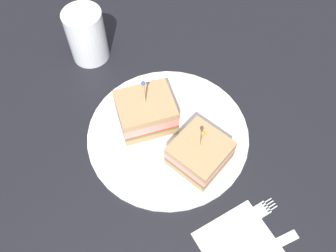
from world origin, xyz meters
The scene contains 8 objects.
ground_plane centered at (0.00, 0.00, -1.00)cm, with size 102.66×102.66×2.00cm, color black.
plate centered at (0.00, 0.00, 0.46)cm, with size 29.44×29.44×0.92cm, color white.
sandwich_half_front centered at (3.96, -6.69, 3.37)cm, with size 11.94×11.90×9.36cm.
sandwich_half_back centered at (-3.32, 3.24, 3.85)cm, with size 10.38×9.02×11.35cm.
drink_glass centered at (-11.50, 22.74, 5.06)cm, with size 7.68×7.68×11.12cm.
napkin centered at (6.21, -21.62, 0.07)cm, with size 11.11×10.00×0.15cm, color beige.
fork centered at (9.41, -18.04, 0.17)cm, with size 12.85×5.03×0.35cm.
knife centered at (10.25, -23.28, 0.18)cm, with size 12.61×3.57×0.35cm.
Camera 1 is at (-7.40, -32.48, 56.64)cm, focal length 38.26 mm.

